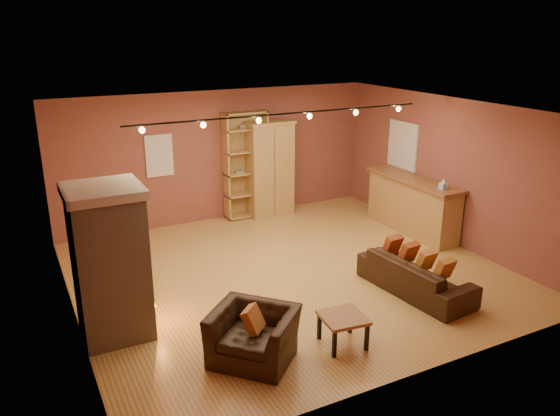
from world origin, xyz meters
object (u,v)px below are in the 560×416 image
armoire (269,168)px  loveseat (416,269)px  fireplace (111,263)px  bookcase (244,164)px  coffee_table (343,320)px  bar_counter (412,204)px  armchair (253,327)px

armoire → loveseat: armoire is taller
fireplace → armoire: size_ratio=1.00×
bookcase → loveseat: bookcase is taller
coffee_table → fireplace: bearing=147.2°
loveseat → coffee_table: bearing=106.3°
armoire → coffee_table: (-1.50, -5.27, -0.70)m
bookcase → bar_counter: (2.66, -2.47, -0.61)m
fireplace → coffee_table: 3.19m
fireplace → loveseat: (4.49, -0.93, -0.66)m
bookcase → fireplace: bearing=-133.8°
loveseat → armchair: armchair is taller
bar_counter → armchair: size_ratio=1.98×
armoire → bar_counter: size_ratio=0.89×
fireplace → armchair: bearing=-45.2°
armoire → coffee_table: 5.52m
loveseat → coffee_table: size_ratio=3.22×
bookcase → armchair: bearing=-112.6°
fireplace → bookcase: bearing=46.2°
fireplace → armoire: (4.12, 3.58, 0.01)m
armchair → coffee_table: 1.22m
armchair → coffee_table: armchair is taller
fireplace → bookcase: bookcase is taller
fireplace → coffee_table: fireplace is taller
bookcase → loveseat: size_ratio=1.17×
bookcase → armoire: 0.57m
bookcase → coffee_table: (-0.96, -5.41, -0.83)m
bar_counter → fireplace: bearing=-168.6°
armoire → armchair: size_ratio=1.75×
loveseat → bookcase: bearing=5.5°
bar_counter → armchair: 5.52m
loveseat → coffee_table: (-1.87, -0.75, -0.03)m
fireplace → loveseat: bearing=-11.7°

